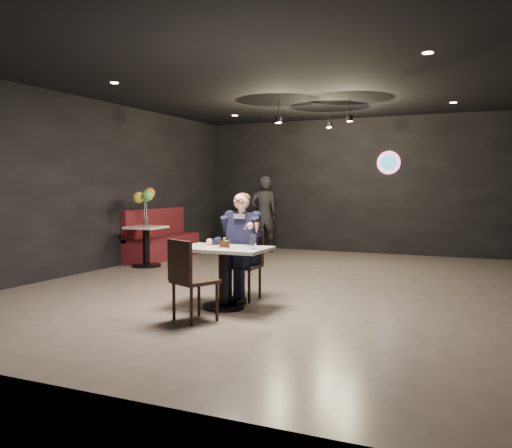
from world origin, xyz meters
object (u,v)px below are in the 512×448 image
at_px(chair_near, 195,280).
at_px(seated_man, 243,245).
at_px(main_table, 223,278).
at_px(booth_bench, 163,234).
at_px(side_table, 146,246).
at_px(passerby, 263,214).
at_px(balloon_vase, 146,222).
at_px(chair_far, 243,265).
at_px(sundae_glass, 253,242).

relative_size(chair_near, seated_man, 0.64).
height_order(main_table, chair_near, chair_near).
relative_size(booth_bench, side_table, 2.69).
distance_m(seated_man, side_table, 3.49).
xyz_separation_m(main_table, passerby, (-1.77, 5.38, 0.48)).
bearing_deg(balloon_vase, chair_far, -33.71).
xyz_separation_m(sundae_glass, passerby, (-2.17, 5.40, 0.02)).
height_order(sundae_glass, balloon_vase, sundae_glass).
bearing_deg(side_table, booth_bench, 106.70).
xyz_separation_m(chair_far, balloon_vase, (-2.89, 1.93, 0.37)).
relative_size(side_table, passerby, 0.45).
bearing_deg(sundae_glass, chair_near, -121.69).
xyz_separation_m(side_table, balloon_vase, (0.00, 0.00, 0.44)).
distance_m(main_table, booth_bench, 4.72).
distance_m(booth_bench, balloon_vase, 1.09).
bearing_deg(side_table, chair_far, -33.71).
bearing_deg(chair_near, chair_far, 114.63).
bearing_deg(main_table, side_table, 139.39).
bearing_deg(booth_bench, main_table, -47.47).
relative_size(main_table, passerby, 0.64).
bearing_deg(sundae_glass, booth_bench, 135.78).
relative_size(main_table, balloon_vase, 7.26).
distance_m(chair_far, chair_near, 1.23).
bearing_deg(sundae_glass, chair_far, 125.38).
xyz_separation_m(main_table, sundae_glass, (0.41, -0.02, 0.46)).
distance_m(sundae_glass, side_table, 4.16).
distance_m(chair_far, passerby, 5.16).
xyz_separation_m(seated_man, booth_bench, (-3.19, 2.93, -0.20)).
height_order(seated_man, side_table, seated_man).
height_order(booth_bench, side_table, booth_bench).
bearing_deg(passerby, balloon_vase, 33.40).
bearing_deg(seated_man, main_table, -90.00).
bearing_deg(side_table, main_table, -40.61).
xyz_separation_m(main_table, seated_man, (0.00, 0.55, 0.34)).
xyz_separation_m(chair_far, passerby, (-1.77, 4.83, 0.40)).
height_order(main_table, chair_far, chair_far).
bearing_deg(chair_far, balloon_vase, 146.29).
relative_size(seated_man, passerby, 0.84).
distance_m(main_table, chair_far, 0.56).
height_order(main_table, side_table, side_table).
height_order(main_table, balloon_vase, balloon_vase).
height_order(main_table, passerby, passerby).
xyz_separation_m(main_table, side_table, (-2.89, 2.48, 0.01)).
bearing_deg(booth_bench, balloon_vase, -73.30).
xyz_separation_m(balloon_vase, passerby, (1.12, 2.90, 0.03)).
relative_size(chair_far, passerby, 0.53).
bearing_deg(main_table, booth_bench, 132.53).
xyz_separation_m(chair_near, booth_bench, (-3.19, 4.16, 0.06)).
bearing_deg(seated_man, side_table, 146.29).
bearing_deg(passerby, chair_far, 74.71).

